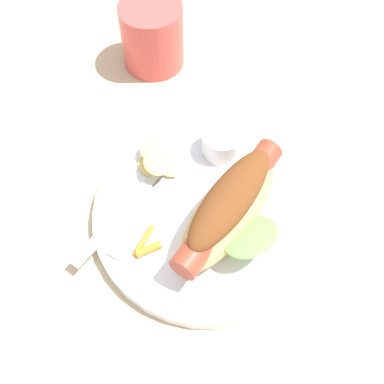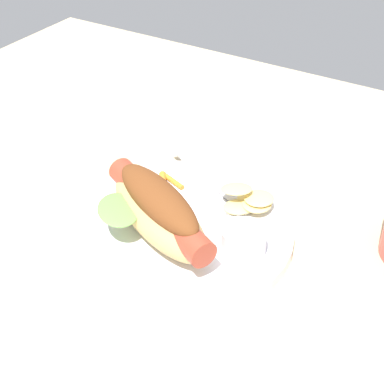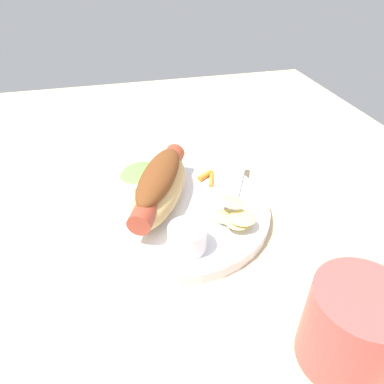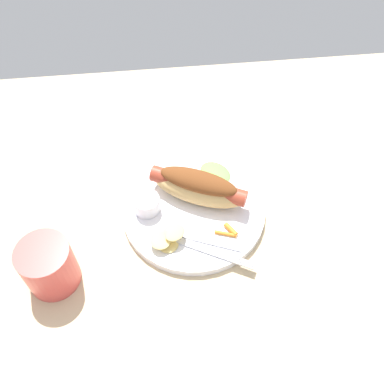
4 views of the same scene
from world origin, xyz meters
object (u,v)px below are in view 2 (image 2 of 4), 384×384
carrot_garnish (167,181)px  chips_pile (249,200)px  hot_dog (158,210)px  knife (202,189)px  plate (178,230)px  fork (209,179)px  sauce_ramekin (243,242)px

carrot_garnish → chips_pile: bearing=3.7°
hot_dog → carrot_garnish: size_ratio=4.35×
knife → chips_pile: 6.39cm
plate → fork: size_ratio=1.75×
sauce_ramekin → fork: size_ratio=0.32×
knife → carrot_garnish: carrot_garnish is taller
plate → carrot_garnish: (-5.38, 5.96, 1.19)cm
chips_pile → carrot_garnish: 10.80cm
sauce_ramekin → chips_pile: size_ratio=0.64×
knife → plate: bearing=119.7°
hot_dog → carrot_garnish: bearing=-36.4°
plate → fork: 9.24cm
knife → chips_pile: size_ratio=1.80×
plate → carrot_garnish: 8.12cm
fork → carrot_garnish: size_ratio=3.64×
fork → carrot_garnish: carrot_garnish is taller
fork → carrot_garnish: (-4.16, -3.15, 0.19)cm
hot_dog → sauce_ramekin: hot_dog is taller
hot_dog → sauce_ramekin: 9.69cm
plate → knife: 7.05cm
knife → carrot_garnish: (-4.44, -0.96, 0.21)cm
plate → hot_dog: bearing=-116.8°
sauce_ramekin → fork: bearing=134.8°
chips_pile → sauce_ramekin: bearing=-67.7°
knife → hot_dog: bearing=110.8°
fork → chips_pile: size_ratio=2.01×
hot_dog → sauce_ramekin: (9.41, 1.71, -1.57)cm
plate → sauce_ramekin: (8.29, -0.49, 2.36)cm
hot_dog → knife: (0.17, 9.12, -2.95)cm
knife → carrot_garnish: size_ratio=3.25×
fork → carrot_garnish: bearing=64.9°
sauce_ramekin → knife: 11.92cm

